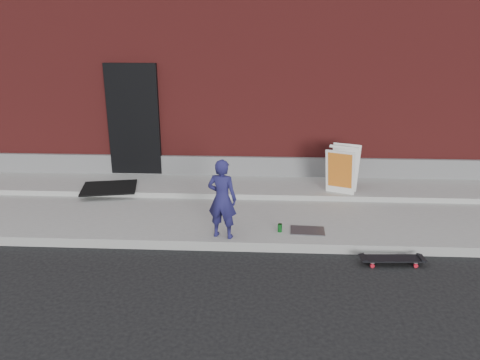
# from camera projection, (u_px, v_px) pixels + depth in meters

# --- Properties ---
(ground) EXTENTS (80.00, 80.00, 0.00)m
(ground) POSITION_uv_depth(u_px,v_px,m) (259.00, 252.00, 7.00)
(ground) COLOR black
(ground) RESTS_ON ground
(sidewalk) EXTENTS (20.00, 3.00, 0.15)m
(sidewalk) POSITION_uv_depth(u_px,v_px,m) (260.00, 210.00, 8.40)
(sidewalk) COLOR gray
(sidewalk) RESTS_ON ground
(apron) EXTENTS (20.00, 1.20, 0.10)m
(apron) POSITION_uv_depth(u_px,v_px,m) (261.00, 187.00, 9.21)
(apron) COLOR gray
(apron) RESTS_ON sidewalk
(building) EXTENTS (20.00, 8.10, 5.00)m
(building) POSITION_uv_depth(u_px,v_px,m) (264.00, 53.00, 12.83)
(building) COLOR maroon
(building) RESTS_ON ground
(child) EXTENTS (0.51, 0.39, 1.23)m
(child) POSITION_uv_depth(u_px,v_px,m) (222.00, 199.00, 6.97)
(child) COLOR #1E1C4F
(child) RESTS_ON sidewalk
(skateboard) EXTENTS (0.89, 0.27, 0.10)m
(skateboard) POSITION_uv_depth(u_px,v_px,m) (392.00, 259.00, 6.62)
(skateboard) COLOR red
(skateboard) RESTS_ON ground
(pizza_sign) EXTENTS (0.72, 0.77, 0.88)m
(pizza_sign) POSITION_uv_depth(u_px,v_px,m) (342.00, 169.00, 8.65)
(pizza_sign) COLOR white
(pizza_sign) RESTS_ON apron
(soda_can) EXTENTS (0.08, 0.08, 0.13)m
(soda_can) POSITION_uv_depth(u_px,v_px,m) (280.00, 228.00, 7.32)
(soda_can) COLOR #187827
(soda_can) RESTS_ON sidewalk
(doormat) EXTENTS (1.15, 1.00, 0.03)m
(doormat) POSITION_uv_depth(u_px,v_px,m) (109.00, 188.00, 8.96)
(doormat) COLOR black
(doormat) RESTS_ON apron
(utility_plate) EXTENTS (0.55, 0.37, 0.02)m
(utility_plate) POSITION_uv_depth(u_px,v_px,m) (307.00, 231.00, 7.35)
(utility_plate) COLOR #4B4C50
(utility_plate) RESTS_ON sidewalk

